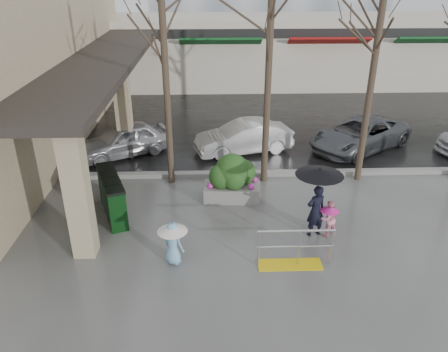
{
  "coord_description": "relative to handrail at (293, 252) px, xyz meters",
  "views": [
    {
      "loc": [
        -0.65,
        -10.01,
        6.74
      ],
      "look_at": [
        -0.27,
        1.29,
        1.3
      ],
      "focal_mm": 35.0,
      "sensor_mm": 36.0,
      "label": 1
    }
  ],
  "objects": [
    {
      "name": "news_boxes",
      "position": [
        -4.94,
        2.66,
        0.25
      ],
      "size": [
        1.26,
        2.28,
        1.25
      ],
      "rotation": [
        0.0,
        0.0,
        0.36
      ],
      "color": "black",
      "rests_on": "ground"
    },
    {
      "name": "street_asphalt",
      "position": [
        -1.36,
        23.2,
        -0.37
      ],
      "size": [
        120.0,
        36.0,
        0.01
      ],
      "primitive_type": "cube",
      "color": "black",
      "rests_on": "ground"
    },
    {
      "name": "curb",
      "position": [
        -1.36,
        5.2,
        -0.3
      ],
      "size": [
        120.0,
        0.3,
        0.15
      ],
      "primitive_type": "cube",
      "color": "gray",
      "rests_on": "ground"
    },
    {
      "name": "woman",
      "position": [
        0.82,
        1.35,
        0.96
      ],
      "size": [
        1.28,
        1.28,
        2.06
      ],
      "rotation": [
        0.0,
        0.0,
        3.48
      ],
      "color": "black",
      "rests_on": "ground"
    },
    {
      "name": "child_pink",
      "position": [
        1.19,
        1.31,
        0.22
      ],
      "size": [
        0.61,
        0.54,
        1.06
      ],
      "rotation": [
        0.0,
        0.0,
        3.45
      ],
      "color": "pink",
      "rests_on": "ground"
    },
    {
      "name": "tree_west",
      "position": [
        -3.36,
        4.8,
        4.71
      ],
      "size": [
        3.2,
        3.2,
        6.8
      ],
      "color": "#382B21",
      "rests_on": "ground"
    },
    {
      "name": "pillar_front",
      "position": [
        -5.26,
        0.7,
        1.37
      ],
      "size": [
        0.55,
        0.55,
        3.5
      ],
      "primitive_type": "cube",
      "color": "tan",
      "rests_on": "ground"
    },
    {
      "name": "ground",
      "position": [
        -1.36,
        1.2,
        -0.38
      ],
      "size": [
        120.0,
        120.0,
        0.0
      ],
      "primitive_type": "plane",
      "color": "#51514F",
      "rests_on": "ground"
    },
    {
      "name": "tree_mideast",
      "position": [
        3.14,
        4.8,
        4.48
      ],
      "size": [
        3.2,
        3.2,
        6.5
      ],
      "color": "#382B21",
      "rests_on": "ground"
    },
    {
      "name": "planter",
      "position": [
        -1.33,
        3.51,
        0.36
      ],
      "size": [
        1.81,
        1.04,
        1.54
      ],
      "rotation": [
        0.0,
        0.0,
        -0.05
      ],
      "color": "slate",
      "rests_on": "ground"
    },
    {
      "name": "car_b",
      "position": [
        -0.68,
        7.38,
        0.25
      ],
      "size": [
        4.04,
        2.3,
        1.26
      ],
      "primitive_type": "imported",
      "rotation": [
        0.0,
        0.0,
        -1.3
      ],
      "color": "silver",
      "rests_on": "ground"
    },
    {
      "name": "handrail",
      "position": [
        0.0,
        0.0,
        0.0
      ],
      "size": [
        1.9,
        0.5,
        1.03
      ],
      "color": "yellow",
      "rests_on": "ground"
    },
    {
      "name": "pillar_back",
      "position": [
        -5.26,
        7.2,
        1.37
      ],
      "size": [
        0.55,
        0.55,
        3.5
      ],
      "primitive_type": "cube",
      "color": "tan",
      "rests_on": "ground"
    },
    {
      "name": "car_c",
      "position": [
        4.05,
        7.59,
        0.25
      ],
      "size": [
        4.92,
        4.3,
        1.26
      ],
      "primitive_type": "imported",
      "rotation": [
        0.0,
        0.0,
        -0.97
      ],
      "color": "#55585C",
      "rests_on": "ground"
    },
    {
      "name": "tree_midwest",
      "position": [
        -0.16,
        4.8,
        4.86
      ],
      "size": [
        3.2,
        3.2,
        7.0
      ],
      "color": "#382B21",
      "rests_on": "ground"
    },
    {
      "name": "car_a",
      "position": [
        -5.38,
        7.27,
        0.25
      ],
      "size": [
        3.95,
        3.13,
        1.26
      ],
      "primitive_type": "imported",
      "rotation": [
        0.0,
        0.0,
        -1.05
      ],
      "color": "#B3B4B8",
      "rests_on": "ground"
    },
    {
      "name": "storefront_row",
      "position": [
        0.64,
        19.17,
        1.64
      ],
      "size": [
        34.0,
        6.74,
        4.0
      ],
      "color": "beige",
      "rests_on": "ground"
    },
    {
      "name": "canopy_slab",
      "position": [
        -6.16,
        9.2,
        3.25
      ],
      "size": [
        2.8,
        18.0,
        0.25
      ],
      "primitive_type": "cube",
      "color": "#2D2823",
      "rests_on": "pillar_front"
    },
    {
      "name": "child_blue",
      "position": [
        -2.96,
        0.21,
        0.33
      ],
      "size": [
        0.75,
        0.75,
        1.15
      ],
      "rotation": [
        0.0,
        0.0,
        2.54
      ],
      "color": "#7EB9E1",
      "rests_on": "ground"
    }
  ]
}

